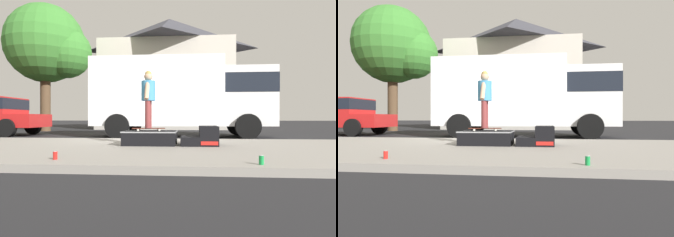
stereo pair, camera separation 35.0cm
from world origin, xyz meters
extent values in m
plane|color=black|center=(0.00, 0.00, 0.00)|extent=(140.00, 140.00, 0.00)
cube|color=gray|center=(0.00, -3.00, 0.06)|extent=(50.00, 5.00, 0.12)
cube|color=black|center=(0.71, -2.53, 0.28)|extent=(1.22, 0.85, 0.32)
cube|color=gray|center=(0.71, -2.53, 0.43)|extent=(1.24, 0.87, 0.03)
cube|color=black|center=(1.64, -2.53, 0.22)|extent=(0.42, 0.84, 0.20)
cube|color=black|center=(2.06, -2.53, 0.34)|extent=(0.42, 0.84, 0.44)
cube|color=red|center=(2.06, -2.95, 0.20)|extent=(0.37, 0.01, 0.08)
cube|color=#4C1E14|center=(0.65, -2.52, 0.50)|extent=(0.81, 0.39, 0.02)
cylinder|color=silver|center=(0.87, -2.36, 0.47)|extent=(0.06, 0.04, 0.05)
cylinder|color=silver|center=(0.92, -2.54, 0.47)|extent=(0.06, 0.04, 0.05)
cylinder|color=silver|center=(0.39, -2.49, 0.47)|extent=(0.06, 0.04, 0.05)
cylinder|color=silver|center=(0.43, -2.67, 0.47)|extent=(0.06, 0.04, 0.05)
cylinder|color=brown|center=(0.65, -2.43, 0.84)|extent=(0.13, 0.13, 0.65)
cylinder|color=brown|center=(0.65, -2.60, 0.84)|extent=(0.13, 0.13, 0.65)
cylinder|color=#3F8CBF|center=(0.65, -2.52, 1.39)|extent=(0.33, 0.33, 0.47)
cylinder|color=tan|center=(0.65, -2.31, 1.38)|extent=(0.10, 0.29, 0.44)
cylinder|color=tan|center=(0.65, -2.72, 1.38)|extent=(0.10, 0.29, 0.44)
sphere|color=tan|center=(0.65, -2.52, 1.73)|extent=(0.21, 0.21, 0.21)
sphere|color=tan|center=(0.65, -2.52, 1.79)|extent=(0.17, 0.17, 0.17)
cylinder|color=#198C3F|center=(2.62, -5.24, 0.18)|extent=(0.07, 0.07, 0.12)
cylinder|color=silver|center=(2.62, -5.24, 0.24)|extent=(0.06, 0.06, 0.00)
cylinder|color=red|center=(-0.39, -5.02, 0.18)|extent=(0.07, 0.07, 0.12)
cylinder|color=silver|center=(-0.39, -5.02, 0.24)|extent=(0.06, 0.06, 0.00)
cube|color=white|center=(0.35, 2.20, 1.75)|extent=(5.00, 2.35, 2.60)
cube|color=white|center=(3.80, 2.20, 1.55)|extent=(1.90, 2.16, 2.20)
cube|color=black|center=(3.80, 2.20, 2.03)|extent=(1.92, 2.19, 0.70)
cylinder|color=black|center=(3.65, 3.38, 0.45)|extent=(0.90, 0.28, 0.90)
cylinder|color=black|center=(3.65, 1.03, 0.45)|extent=(0.90, 0.28, 0.90)
cylinder|color=black|center=(-1.04, 3.38, 0.45)|extent=(0.90, 0.28, 0.90)
cylinder|color=black|center=(-1.04, 1.03, 0.45)|extent=(0.90, 0.28, 0.90)
cube|color=red|center=(-5.23, 2.36, 0.64)|extent=(1.10, 1.85, 0.55)
cube|color=red|center=(-6.78, 2.36, 0.98)|extent=(2.00, 1.85, 1.25)
cube|color=black|center=(-6.78, 2.36, 1.33)|extent=(2.02, 1.87, 0.45)
cylinder|color=black|center=(-5.59, 3.29, 0.36)|extent=(0.72, 0.24, 0.72)
cylinder|color=black|center=(-5.59, 1.44, 0.36)|extent=(0.72, 0.24, 0.72)
cylinder|color=brown|center=(-6.68, 6.43, 1.78)|extent=(0.56, 0.56, 3.57)
sphere|color=#387A2D|center=(-6.68, 6.43, 5.01)|extent=(4.43, 4.43, 4.43)
sphere|color=#387A2D|center=(-5.46, 6.43, 4.45)|extent=(2.88, 2.88, 2.88)
cube|color=beige|center=(-0.06, 12.69, 3.00)|extent=(9.00, 7.50, 6.00)
cube|color=#B2ADA3|center=(-0.06, 8.69, 1.40)|extent=(9.00, 0.50, 2.80)
pyramid|color=#38383F|center=(-0.06, 12.69, 7.20)|extent=(9.54, 7.95, 2.40)
camera|label=1|loc=(1.68, -9.17, 0.75)|focal=30.40mm
camera|label=2|loc=(2.03, -9.13, 0.75)|focal=30.40mm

